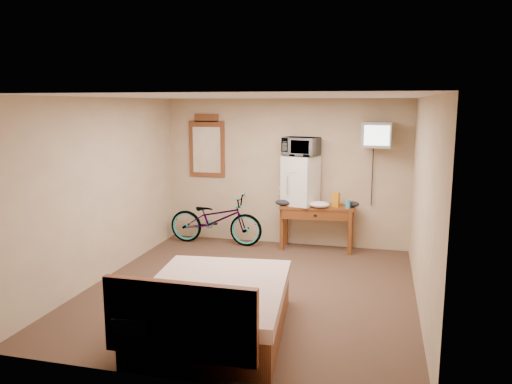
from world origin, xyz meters
TOP-DOWN VIEW (x-y plane):
  - room at (-0.00, 0.00)m, footprint 4.60×4.64m
  - desk at (0.60, 2.00)m, footprint 1.25×0.56m
  - mini_fridge at (0.31, 2.06)m, footprint 0.63×0.62m
  - microwave at (0.31, 2.06)m, footprint 0.64×0.51m
  - snack_bag at (0.90, 2.03)m, footprint 0.13×0.11m
  - blue_cup at (1.11, 1.94)m, footprint 0.08×0.08m
  - cloth_cream at (0.66, 1.88)m, footprint 0.34×0.26m
  - cloth_dark_a at (0.05, 1.90)m, footprint 0.27×0.20m
  - cloth_dark_b at (1.18, 2.06)m, footprint 0.21×0.17m
  - crt_television at (1.52, 2.02)m, footprint 0.48×0.58m
  - wall_mirror at (-1.40, 2.27)m, footprint 0.65×0.04m
  - bicycle at (-1.15, 1.95)m, footprint 1.66×0.59m
  - bed at (-0.05, -1.38)m, footprint 1.65×2.07m

SIDE VIEW (x-z plane):
  - bed at x=-0.05m, z-range -0.15..0.75m
  - bicycle at x=-1.15m, z-range 0.00..0.87m
  - desk at x=0.60m, z-range 0.24..0.99m
  - cloth_dark_b at x=1.18m, z-range 0.75..0.85m
  - cloth_dark_a at x=0.05m, z-range 0.75..0.85m
  - cloth_cream at x=0.66m, z-range 0.75..0.85m
  - blue_cup at x=1.11m, z-range 0.75..0.89m
  - snack_bag at x=0.90m, z-range 0.75..0.99m
  - mini_fridge at x=0.31m, z-range 0.75..1.57m
  - room at x=0.00m, z-range 0.00..2.50m
  - wall_mirror at x=-1.40m, z-range 1.12..2.22m
  - microwave at x=0.31m, z-range 1.57..1.87m
  - crt_television at x=1.52m, z-range 1.73..2.13m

